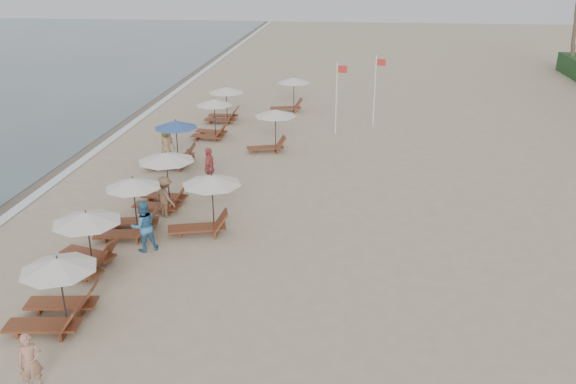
# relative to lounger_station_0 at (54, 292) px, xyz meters

# --- Properties ---
(ground) EXTENTS (160.00, 160.00, 0.00)m
(ground) POSITION_rel_lounger_station_0_xyz_m (5.71, 2.21, -0.98)
(ground) COLOR tan
(ground) RESTS_ON ground
(wet_sand_band) EXTENTS (3.20, 140.00, 0.01)m
(wet_sand_band) POSITION_rel_lounger_station_0_xyz_m (-6.79, 12.21, -0.97)
(wet_sand_band) COLOR #6B5E4C
(wet_sand_band) RESTS_ON ground
(foam_line) EXTENTS (0.50, 140.00, 0.02)m
(foam_line) POSITION_rel_lounger_station_0_xyz_m (-5.49, 12.21, -0.97)
(foam_line) COLOR white
(foam_line) RESTS_ON ground
(lounger_station_0) EXTENTS (2.60, 2.13, 2.07)m
(lounger_station_0) POSITION_rel_lounger_station_0_xyz_m (0.00, 0.00, 0.00)
(lounger_station_0) COLOR brown
(lounger_station_0) RESTS_ON ground
(lounger_station_1) EXTENTS (2.62, 2.32, 2.06)m
(lounger_station_1) POSITION_rel_lounger_station_0_xyz_m (-0.53, 3.07, 0.06)
(lounger_station_1) COLOR brown
(lounger_station_1) RESTS_ON ground
(lounger_station_2) EXTENTS (2.53, 2.24, 2.24)m
(lounger_station_2) POSITION_rel_lounger_station_0_xyz_m (0.01, 5.79, 0.05)
(lounger_station_2) COLOR brown
(lounger_station_2) RESTS_ON ground
(lounger_station_3) EXTENTS (2.60, 2.31, 2.37)m
(lounger_station_3) POSITION_rel_lounger_station_0_xyz_m (0.47, 8.46, 0.23)
(lounger_station_3) COLOR brown
(lounger_station_3) RESTS_ON ground
(lounger_station_4) EXTENTS (2.70, 2.52, 2.30)m
(lounger_station_4) POSITION_rel_lounger_station_0_xyz_m (-0.71, 13.55, 0.05)
(lounger_station_4) COLOR brown
(lounger_station_4) RESTS_ON ground
(lounger_station_5) EXTENTS (2.41, 2.09, 2.25)m
(lounger_station_5) POSITION_rel_lounger_station_0_xyz_m (0.11, 18.48, 0.16)
(lounger_station_5) COLOR brown
(lounger_station_5) RESTS_ON ground
(lounger_station_6) EXTENTS (2.51, 2.26, 2.19)m
(lounger_station_6) POSITION_rel_lounger_station_0_xyz_m (0.02, 22.10, 0.16)
(lounger_station_6) COLOR brown
(lounger_station_6) RESTS_ON ground
(inland_station_0) EXTENTS (2.87, 2.24, 2.22)m
(inland_station_0) POSITION_rel_lounger_station_0_xyz_m (2.76, 6.24, 0.31)
(inland_station_0) COLOR brown
(inland_station_0) RESTS_ON ground
(inland_station_1) EXTENTS (2.69, 2.24, 2.22)m
(inland_station_1) POSITION_rel_lounger_station_0_xyz_m (3.82, 16.43, 0.42)
(inland_station_1) COLOR brown
(inland_station_1) RESTS_ON ground
(inland_station_2) EXTENTS (2.75, 2.24, 2.22)m
(inland_station_2) POSITION_rel_lounger_station_0_xyz_m (3.84, 25.20, 0.38)
(inland_station_2) COLOR brown
(inland_station_2) RESTS_ON ground
(beachgoer_near) EXTENTS (0.66, 0.60, 1.52)m
(beachgoer_near) POSITION_rel_lounger_station_0_xyz_m (0.74, -2.70, -0.22)
(beachgoer_near) COLOR #AF785F
(beachgoer_near) RESTS_ON ground
(beachgoer_mid_a) EXTENTS (1.14, 1.08, 1.86)m
(beachgoer_mid_a) POSITION_rel_lounger_station_0_xyz_m (0.98, 4.60, -0.05)
(beachgoer_mid_a) COLOR teal
(beachgoer_mid_a) RESTS_ON ground
(beachgoer_mid_b) EXTENTS (1.24, 1.14, 1.68)m
(beachgoer_mid_b) POSITION_rel_lounger_station_0_xyz_m (0.84, 7.51, -0.14)
(beachgoer_mid_b) COLOR brown
(beachgoer_mid_b) RESTS_ON ground
(beachgoer_far_a) EXTENTS (0.48, 1.12, 1.89)m
(beachgoer_far_a) POSITION_rel_lounger_station_0_xyz_m (1.84, 10.79, -0.03)
(beachgoer_far_a) COLOR #C04C4D
(beachgoer_far_a) RESTS_ON ground
(beachgoer_far_b) EXTENTS (0.95, 1.06, 1.82)m
(beachgoer_far_b) POSITION_rel_lounger_station_0_xyz_m (-1.19, 14.20, -0.07)
(beachgoer_far_b) COLOR #A28558
(beachgoer_far_b) RESTS_ON ground
(flag_pole_near) EXTENTS (0.59, 0.08, 4.14)m
(flag_pole_near) POSITION_rel_lounger_station_0_xyz_m (7.10, 20.19, 1.33)
(flag_pole_near) COLOR silver
(flag_pole_near) RESTS_ON ground
(flag_pole_far) EXTENTS (0.60, 0.08, 4.21)m
(flag_pole_far) POSITION_rel_lounger_station_0_xyz_m (9.32, 22.33, 1.37)
(flag_pole_far) COLOR silver
(flag_pole_far) RESTS_ON ground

